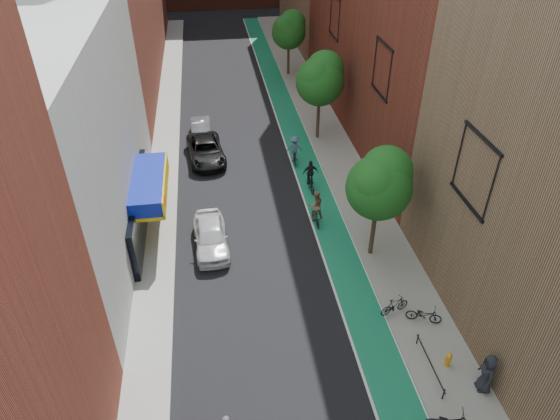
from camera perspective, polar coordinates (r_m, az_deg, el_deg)
name	(u,v)px	position (r m, az deg, el deg)	size (l,w,h in m)	color
bike_lane	(293,129)	(40.74, 1.44, 9.29)	(2.00, 68.00, 0.01)	#167D50
sidewalk_left	(167,136)	(40.36, -12.84, 8.23)	(2.00, 68.00, 0.15)	gray
sidewalk_right	(323,126)	(41.17, 4.92, 9.57)	(3.00, 68.00, 0.15)	gray
building_left_white	(42,145)	(28.16, -25.53, 6.77)	(8.00, 20.00, 12.00)	silver
tree_near	(380,183)	(25.34, 11.39, 3.09)	(3.40, 3.36, 6.42)	#332619
tree_mid	(321,78)	(37.33, 4.66, 14.85)	(3.55, 3.53, 6.74)	#332619
tree_far	(289,29)	(50.53, 1.05, 19.97)	(3.30, 3.25, 6.21)	#332619
parked_car_white	(211,236)	(27.87, -7.92, -2.96)	(1.81, 4.51, 1.54)	silver
parked_car_black	(206,150)	(36.35, -8.48, 6.77)	(2.42, 5.26, 1.46)	black
parked_car_silver	(201,131)	(39.32, -9.01, 8.94)	(1.45, 4.15, 1.37)	gray
cyclist_lane_near	(316,209)	(29.34, 4.10, 0.09)	(0.96, 1.56, 2.21)	black
cyclist_lane_mid	(311,179)	(32.59, 3.51, 3.56)	(1.02, 1.92, 2.08)	black
cyclist_lane_far	(295,151)	(35.39, 1.68, 6.71)	(1.17, 1.66, 2.07)	black
parked_bike_near	(424,315)	(24.51, 16.13, -11.41)	(0.57, 1.64, 0.86)	black
parked_bike_mid	(395,306)	(24.54, 12.98, -10.60)	(0.43, 1.54, 0.92)	black
pedestrian	(487,373)	(22.45, 22.60, -16.84)	(0.94, 0.61, 1.92)	black
fire_hydrant	(448,359)	(23.14, 18.70, -15.84)	(0.25, 0.25, 0.72)	orange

